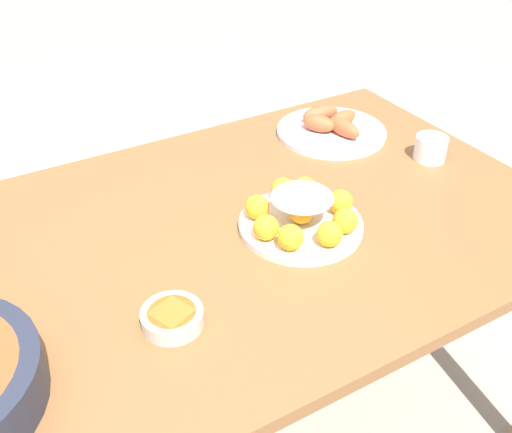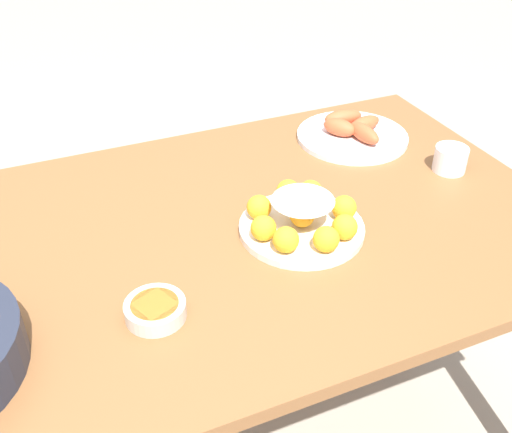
{
  "view_description": "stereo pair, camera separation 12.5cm",
  "coord_description": "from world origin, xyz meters",
  "px_view_note": "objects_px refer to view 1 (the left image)",
  "views": [
    {
      "loc": [
        0.43,
        0.92,
        1.51
      ],
      "look_at": [
        -0.09,
        0.04,
        0.79
      ],
      "focal_mm": 42.0,
      "sensor_mm": 36.0,
      "label": 1
    },
    {
      "loc": [
        0.31,
        0.98,
        1.51
      ],
      "look_at": [
        -0.09,
        0.04,
        0.79
      ],
      "focal_mm": 42.0,
      "sensor_mm": 36.0,
      "label": 2
    }
  ],
  "objects_px": {
    "sauce_bowl": "(172,317)",
    "cup_near": "(431,148)",
    "dining_table": "(212,268)",
    "cake_plate": "(301,216)",
    "seafood_platter": "(331,127)"
  },
  "relations": [
    {
      "from": "sauce_bowl",
      "to": "cup_near",
      "type": "bearing_deg",
      "value": -165.21
    },
    {
      "from": "dining_table",
      "to": "cup_near",
      "type": "relative_size",
      "value": 19.38
    },
    {
      "from": "cake_plate",
      "to": "sauce_bowl",
      "type": "relative_size",
      "value": 2.43
    },
    {
      "from": "seafood_platter",
      "to": "cup_near",
      "type": "height_order",
      "value": "cup_near"
    },
    {
      "from": "seafood_platter",
      "to": "sauce_bowl",
      "type": "bearing_deg",
      "value": 34.12
    },
    {
      "from": "cake_plate",
      "to": "dining_table",
      "type": "bearing_deg",
      "value": -22.13
    },
    {
      "from": "sauce_bowl",
      "to": "cup_near",
      "type": "relative_size",
      "value": 1.36
    },
    {
      "from": "dining_table",
      "to": "sauce_bowl",
      "type": "relative_size",
      "value": 14.22
    },
    {
      "from": "dining_table",
      "to": "cake_plate",
      "type": "distance_m",
      "value": 0.23
    },
    {
      "from": "dining_table",
      "to": "seafood_platter",
      "type": "xyz_separation_m",
      "value": [
        -0.5,
        -0.26,
        0.11
      ]
    },
    {
      "from": "dining_table",
      "to": "sauce_bowl",
      "type": "bearing_deg",
      "value": 48.83
    },
    {
      "from": "dining_table",
      "to": "seafood_platter",
      "type": "relative_size",
      "value": 5.23
    },
    {
      "from": "cake_plate",
      "to": "seafood_platter",
      "type": "relative_size",
      "value": 0.89
    },
    {
      "from": "cake_plate",
      "to": "seafood_platter",
      "type": "xyz_separation_m",
      "value": [
        -0.32,
        -0.33,
        -0.01
      ]
    },
    {
      "from": "dining_table",
      "to": "cake_plate",
      "type": "height_order",
      "value": "cake_plate"
    }
  ]
}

